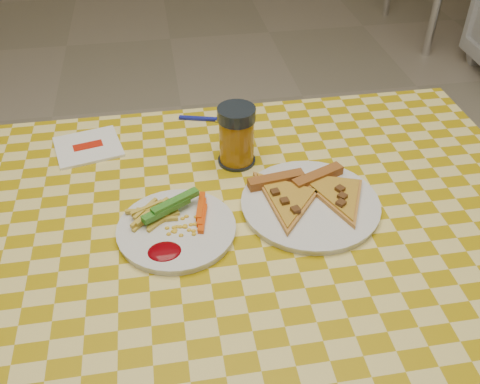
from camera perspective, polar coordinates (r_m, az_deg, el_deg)
name	(u,v)px	position (r m, az deg, el deg)	size (l,w,h in m)	color
table	(229,252)	(1.06, -1.16, -6.39)	(1.28, 0.88, 0.76)	silver
plate_left	(177,230)	(1.00, -6.78, -4.08)	(0.22, 0.22, 0.01)	white
plate_right	(310,205)	(1.06, 7.49, -1.38)	(0.27, 0.27, 0.01)	white
fries_veggies	(171,219)	(1.00, -7.40, -2.83)	(0.18, 0.17, 0.04)	gold
pizza_slices	(309,194)	(1.06, 7.40, -0.18)	(0.29, 0.26, 0.02)	gold
drink_glass	(237,136)	(1.13, -0.37, 5.96)	(0.08, 0.08, 0.13)	black
napkin	(88,147)	(1.26, -15.89, 4.66)	(0.17, 0.16, 0.01)	white
fork	(207,119)	(1.31, -3.57, 7.80)	(0.13, 0.05, 0.01)	#151C96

